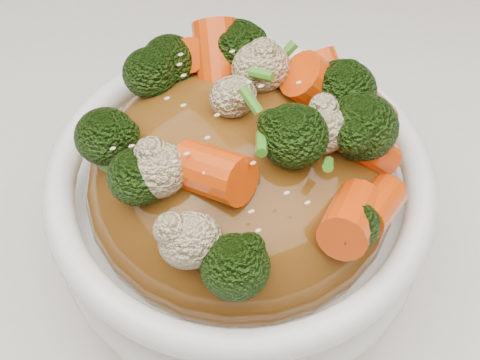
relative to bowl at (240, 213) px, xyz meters
name	(u,v)px	position (x,y,z in m)	size (l,w,h in m)	color
tablecloth	(157,287)	(-0.06, 0.01, -0.06)	(1.20, 0.80, 0.04)	silver
bowl	(240,213)	(0.00, 0.00, 0.00)	(0.22, 0.22, 0.09)	white
sauce_base	(240,183)	(0.00, 0.00, 0.03)	(0.18, 0.18, 0.10)	#633810
carrots	(240,108)	(0.00, 0.00, 0.10)	(0.18, 0.18, 0.05)	#E04207
broccoli	(240,109)	(0.00, 0.00, 0.09)	(0.18, 0.18, 0.05)	black
cauliflower	(240,112)	(0.00, 0.00, 0.09)	(0.18, 0.18, 0.04)	beige
scallions	(240,107)	(0.00, 0.00, 0.10)	(0.13, 0.13, 0.02)	#397F1D
sesame_seeds	(240,107)	(0.00, 0.00, 0.10)	(0.16, 0.16, 0.01)	beige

